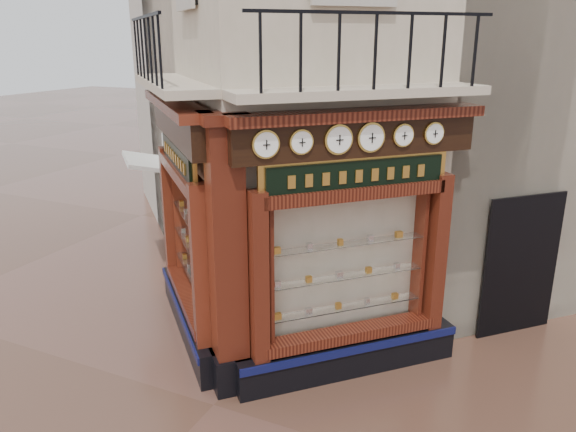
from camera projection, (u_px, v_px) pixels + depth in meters
The scene contains 16 objects.
ground at pixel (214, 405), 7.79m from camera, with size 80.00×80.00×0.00m, color brown.
neighbour_left at pixel (302, 12), 14.57m from camera, with size 8.00×8.00×11.00m, color beige.
neighbour_right at pixel (504, 8), 12.58m from camera, with size 8.00×8.00×11.00m, color beige.
shopfront_left at pixel (187, 224), 9.11m from camera, with size 2.86×2.86×3.98m.
shopfront_right at pixel (351, 251), 7.98m from camera, with size 2.86×2.86×3.98m.
corner_pilaster at pixel (228, 263), 7.63m from camera, with size 0.85×0.85×3.98m.
balcony at pixel (259, 87), 7.79m from camera, with size 5.94×2.97×1.03m.
clock_a at pixel (266, 144), 6.88m from camera, with size 0.29×0.29×0.36m.
clock_b at pixel (301, 142), 7.03m from camera, with size 0.26×0.26×0.32m.
clock_c at pixel (339, 140), 7.20m from camera, with size 0.32×0.32×0.40m.
clock_d at pixel (371, 137), 7.35m from camera, with size 0.32×0.32×0.40m.
clock_e at pixel (403, 135), 7.51m from camera, with size 0.26×0.26×0.31m.
clock_f at pixel (434, 133), 7.67m from camera, with size 0.25×0.25×0.31m.
awning at pixel (156, 273), 12.14m from camera, with size 1.50×0.90×0.08m, color silver, non-canonical shape.
signboard_left at pixel (178, 156), 8.74m from camera, with size 1.92×1.92×0.51m.
signboard_right at pixel (357, 175), 7.57m from camera, with size 2.02×2.02×0.54m.
Camera 1 is at (3.73, -5.57, 4.87)m, focal length 35.00 mm.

